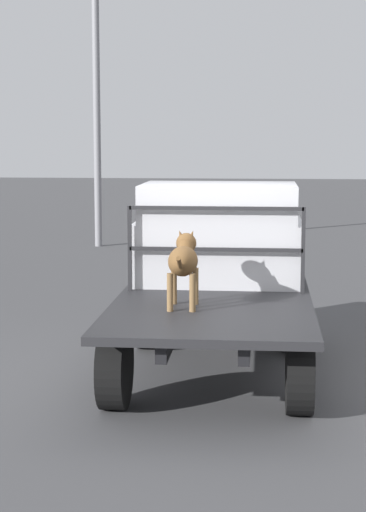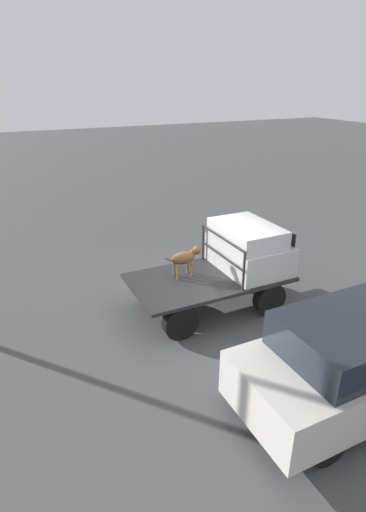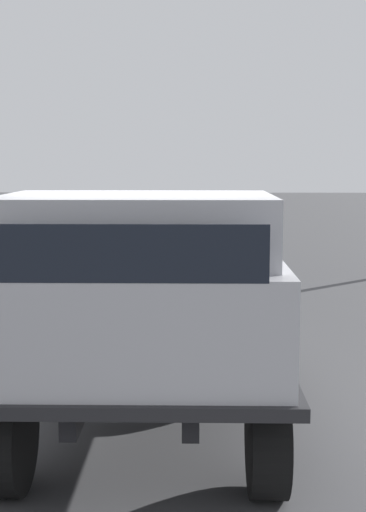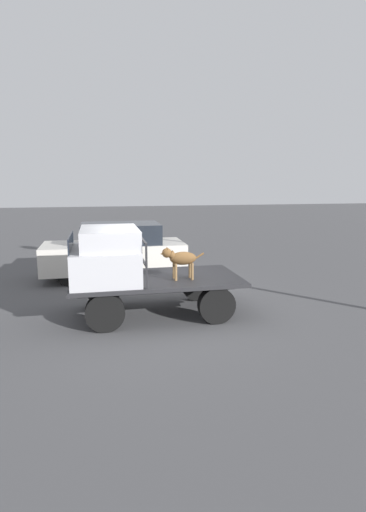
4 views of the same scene
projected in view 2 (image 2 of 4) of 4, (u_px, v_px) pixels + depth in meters
The scene contains 6 objects.
ground_plane at pixel (208, 307), 9.65m from camera, with size 80.00×80.00×0.00m, color #474749.
flatbed_truck at pixel (209, 285), 9.41m from camera, with size 3.68×2.00×0.84m.
truck_cab at pixel (248, 248), 9.52m from camera, with size 1.40×1.88×1.12m.
truck_headboard at pixel (222, 250), 9.19m from camera, with size 0.04×1.88×0.92m.
dog at pixel (186, 257), 9.16m from camera, with size 0.97×0.29×0.73m.
parked_sedan at pixel (357, 359), 6.54m from camera, with size 4.25×1.79×1.66m.
Camera 2 is at (-4.15, -7.25, 5.03)m, focal length 28.00 mm.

